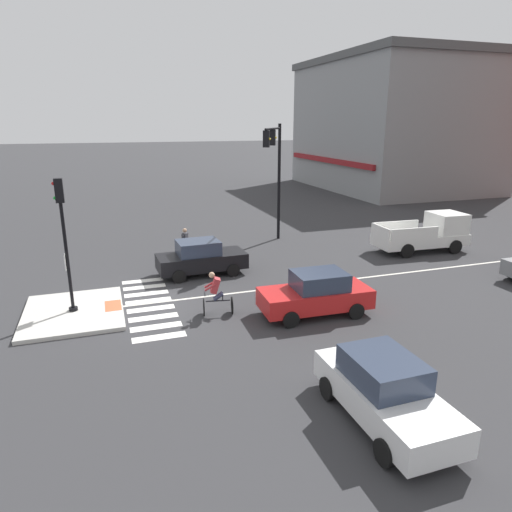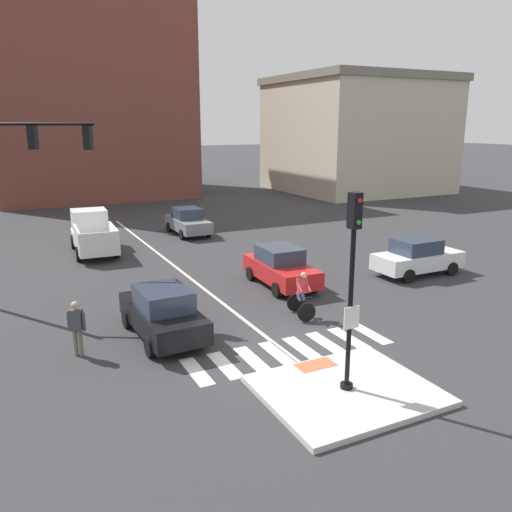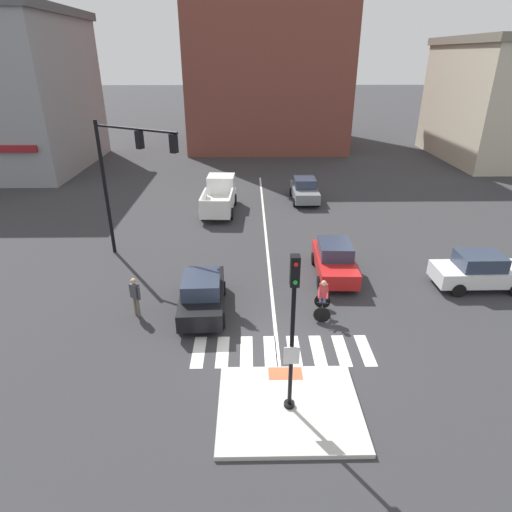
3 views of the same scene
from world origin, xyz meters
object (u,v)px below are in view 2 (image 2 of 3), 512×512
object	(u,v)px
car_white_cross_right	(417,257)
traffic_light_mast	(5,179)
car_grey_eastbound_distant	(188,221)
cyclist	(302,293)
car_black_westbound_near	(163,313)
pickup_truck_white_westbound_distant	(92,233)
signal_pole	(352,275)
pedestrian_at_curb_left	(77,324)
car_red_eastbound_mid	(281,267)

from	to	relation	value
car_white_cross_right	traffic_light_mast	bearing A→B (deg)	168.16
car_grey_eastbound_distant	cyclist	xyz separation A→B (m)	(-1.10, -15.22, 0.06)
traffic_light_mast	car_black_westbound_near	xyz separation A→B (m)	(3.99, -5.22, -3.90)
pickup_truck_white_westbound_distant	signal_pole	bearing A→B (deg)	-80.37
signal_pole	pedestrian_at_curb_left	xyz separation A→B (m)	(-5.69, 5.27, -2.12)
signal_pole	car_red_eastbound_mid	xyz separation A→B (m)	(2.88, 8.60, -2.29)
signal_pole	traffic_light_mast	distance (m)	12.96
car_white_cross_right	cyclist	bearing A→B (deg)	-162.92
pickup_truck_white_westbound_distant	cyclist	world-z (taller)	pickup_truck_white_westbound_distant
car_black_westbound_near	cyclist	distance (m)	4.85
signal_pole	traffic_light_mast	xyz separation A→B (m)	(-7.06, 10.75, 1.61)
car_grey_eastbound_distant	cyclist	distance (m)	15.26
car_red_eastbound_mid	car_white_cross_right	xyz separation A→B (m)	(6.29, -1.26, 0.00)
car_black_westbound_near	car_white_cross_right	bearing A→B (deg)	8.44
car_white_cross_right	car_grey_eastbound_distant	bearing A→B (deg)	116.01
traffic_light_mast	car_grey_eastbound_distant	world-z (taller)	traffic_light_mast
car_white_cross_right	pickup_truck_white_westbound_distant	xyz separation A→B (m)	(-12.28, 10.98, 0.17)
car_grey_eastbound_distant	pedestrian_at_curb_left	bearing A→B (deg)	-119.64
car_grey_eastbound_distant	pickup_truck_white_westbound_distant	bearing A→B (deg)	-161.78
car_grey_eastbound_distant	car_white_cross_right	xyz separation A→B (m)	(6.31, -12.94, 0.00)
car_black_westbound_near	pickup_truck_white_westbound_distant	xyz separation A→B (m)	(-0.04, 12.79, 0.17)
traffic_light_mast	pedestrian_at_curb_left	bearing A→B (deg)	-76.01
car_black_westbound_near	car_red_eastbound_mid	bearing A→B (deg)	27.35
car_red_eastbound_mid	car_white_cross_right	world-z (taller)	same
cyclist	pedestrian_at_curb_left	xyz separation A→B (m)	(-7.45, 0.20, 0.11)
car_white_cross_right	car_red_eastbound_mid	bearing A→B (deg)	168.68
signal_pole	pickup_truck_white_westbound_distant	bearing A→B (deg)	99.63
pickup_truck_white_westbound_distant	cyclist	size ratio (longest dim) A/B	3.09
car_white_cross_right	car_black_westbound_near	bearing A→B (deg)	-171.56
car_black_westbound_near	pickup_truck_white_westbound_distant	distance (m)	12.80
car_black_westbound_near	pickup_truck_white_westbound_distant	world-z (taller)	pickup_truck_white_westbound_distant
car_red_eastbound_mid	car_grey_eastbound_distant	world-z (taller)	same
signal_pole	car_grey_eastbound_distant	size ratio (longest dim) A/B	1.19
pickup_truck_white_westbound_distant	car_grey_eastbound_distant	bearing A→B (deg)	18.22
cyclist	car_grey_eastbound_distant	bearing A→B (deg)	85.88
traffic_light_mast	car_red_eastbound_mid	xyz separation A→B (m)	(9.93, -2.14, -3.90)
car_black_westbound_near	cyclist	bearing A→B (deg)	-5.45
signal_pole	pedestrian_at_curb_left	distance (m)	8.04
car_white_cross_right	pickup_truck_white_westbound_distant	size ratio (longest dim) A/B	0.79
car_black_westbound_near	pedestrian_at_curb_left	world-z (taller)	pedestrian_at_curb_left
signal_pole	car_grey_eastbound_distant	distance (m)	20.61
car_white_cross_right	pedestrian_at_curb_left	size ratio (longest dim) A/B	2.46
pickup_truck_white_westbound_distant	pedestrian_at_curb_left	size ratio (longest dim) A/B	3.11
traffic_light_mast	car_grey_eastbound_distant	size ratio (longest dim) A/B	1.66
car_red_eastbound_mid	pedestrian_at_curb_left	xyz separation A→B (m)	(-8.57, -3.34, 0.17)
car_white_cross_right	pedestrian_at_curb_left	world-z (taller)	pedestrian_at_curb_left
traffic_light_mast	car_grey_eastbound_distant	xyz separation A→B (m)	(9.91, 9.54, -3.90)
cyclist	traffic_light_mast	bearing A→B (deg)	147.21
signal_pole	car_red_eastbound_mid	size ratio (longest dim) A/B	1.18
traffic_light_mast	car_red_eastbound_mid	distance (m)	10.89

